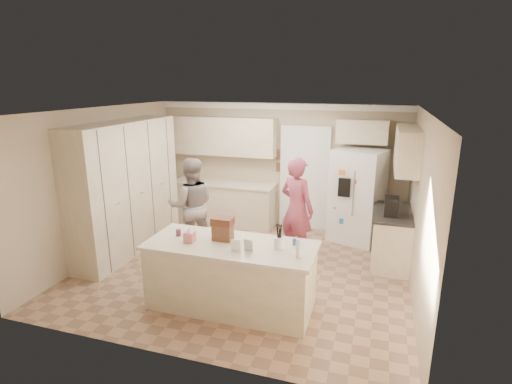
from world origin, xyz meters
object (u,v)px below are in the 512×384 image
(tissue_box, at_px, (190,237))
(dollhouse_body, at_px, (223,232))
(utensil_crock, at_px, (279,243))
(teen_girl, at_px, (297,209))
(teen_boy, at_px, (191,206))
(refrigerator, at_px, (357,196))
(coffee_maker, at_px, (391,206))
(island_base, at_px, (231,277))

(tissue_box, bearing_deg, dollhouse_body, 26.57)
(utensil_crock, bearing_deg, teen_girl, 94.31)
(teen_boy, bearing_deg, refrigerator, 178.23)
(dollhouse_body, bearing_deg, teen_girl, 68.88)
(teen_boy, distance_m, teen_girl, 1.88)
(coffee_maker, xyz_separation_m, tissue_box, (-2.60, -2.00, -0.07))
(teen_boy, relative_size, teen_girl, 0.96)
(island_base, xyz_separation_m, teen_girl, (0.52, 1.82, 0.46))
(coffee_maker, height_order, island_base, coffee_maker)
(dollhouse_body, height_order, teen_boy, teen_boy)
(island_base, xyz_separation_m, utensil_crock, (0.65, 0.05, 0.56))
(refrigerator, relative_size, dollhouse_body, 6.92)
(utensil_crock, distance_m, tissue_box, 1.21)
(utensil_crock, bearing_deg, tissue_box, -172.87)
(island_base, height_order, tissue_box, tissue_box)
(island_base, bearing_deg, tissue_box, -169.70)
(refrigerator, height_order, utensil_crock, refrigerator)
(refrigerator, bearing_deg, coffee_maker, -40.35)
(refrigerator, bearing_deg, dollhouse_body, -99.83)
(utensil_crock, bearing_deg, coffee_maker, 52.88)
(coffee_maker, xyz_separation_m, teen_boy, (-3.39, -0.35, -0.20))
(refrigerator, relative_size, tissue_box, 12.86)
(island_base, xyz_separation_m, teen_boy, (-1.34, 1.55, 0.43))
(island_base, distance_m, teen_girl, 1.95)
(utensil_crock, relative_size, tissue_box, 1.07)
(island_base, distance_m, tissue_box, 0.79)
(tissue_box, bearing_deg, utensil_crock, 7.13)
(teen_girl, bearing_deg, coffee_maker, -151.29)
(coffee_maker, xyz_separation_m, island_base, (-2.05, -1.90, -0.63))
(coffee_maker, height_order, tissue_box, coffee_maker)
(dollhouse_body, height_order, teen_girl, teen_girl)
(refrigerator, distance_m, teen_girl, 1.45)
(island_base, bearing_deg, utensil_crock, 4.40)
(coffee_maker, distance_m, island_base, 2.87)
(coffee_maker, distance_m, teen_girl, 1.54)
(island_base, height_order, utensil_crock, utensil_crock)
(coffee_maker, height_order, utensil_crock, coffee_maker)
(island_base, relative_size, teen_girl, 1.22)
(coffee_maker, bearing_deg, teen_boy, -174.08)
(dollhouse_body, relative_size, teen_girl, 0.14)
(tissue_box, relative_size, teen_girl, 0.08)
(refrigerator, distance_m, coffee_maker, 1.21)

